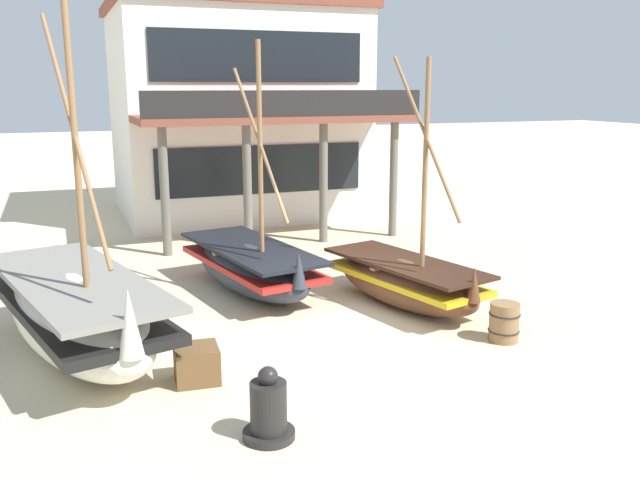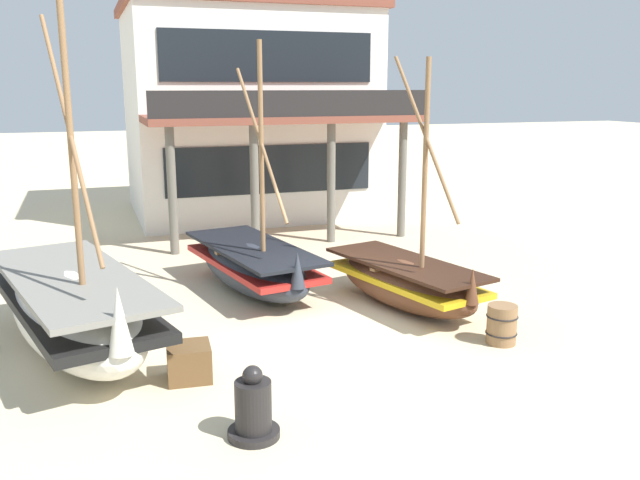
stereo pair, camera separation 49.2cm
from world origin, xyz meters
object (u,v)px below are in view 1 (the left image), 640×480
cargo_crate (197,364)px  harbor_building_main (235,111)px  capstan_winch (269,410)px  fishing_boat_centre_large (78,313)px  wooden_barrel (504,322)px  fishing_boat_far_right (405,281)px  fishing_boat_near_left (252,266)px

cargo_crate → harbor_building_main: size_ratio=0.07×
capstan_winch → fishing_boat_centre_large: bearing=119.8°
fishing_boat_centre_large → harbor_building_main: harbor_building_main is taller
wooden_barrel → harbor_building_main: bearing=94.9°
fishing_boat_centre_large → fishing_boat_far_right: 6.35m
fishing_boat_near_left → fishing_boat_far_right: 3.41m
fishing_boat_near_left → harbor_building_main: size_ratio=0.56×
capstan_winch → harbor_building_main: (3.68, 15.86, 3.19)m
capstan_winch → wooden_barrel: bearing=19.7°
fishing_boat_near_left → capstan_winch: 6.43m
fishing_boat_near_left → wooden_barrel: 5.62m
wooden_barrel → fishing_boat_far_right: bearing=106.5°
fishing_boat_centre_large → harbor_building_main: size_ratio=0.59×
harbor_building_main → fishing_boat_near_left: bearing=-102.6°
fishing_boat_far_right → capstan_winch: 5.88m
fishing_boat_near_left → cargo_crate: 4.67m
wooden_barrel → fishing_boat_centre_large: bearing=164.2°
fishing_boat_near_left → fishing_boat_centre_large: size_ratio=0.94×
wooden_barrel → capstan_winch: bearing=-160.3°
fishing_boat_near_left → wooden_barrel: fishing_boat_near_left is taller
wooden_barrel → harbor_building_main: (-1.22, 14.11, 3.22)m
fishing_boat_far_right → fishing_boat_near_left: bearing=141.4°
fishing_boat_far_right → harbor_building_main: 12.13m
fishing_boat_far_right → cargo_crate: (-4.71, -2.06, -0.27)m
fishing_boat_far_right → harbor_building_main: (-0.51, 11.74, 3.03)m
cargo_crate → fishing_boat_centre_large: bearing=134.0°
fishing_boat_near_left → fishing_boat_far_right: (2.66, -2.13, -0.03)m
wooden_barrel → cargo_crate: (-5.41, 0.31, -0.07)m
fishing_boat_far_right → wooden_barrel: bearing=-73.5°
wooden_barrel → harbor_building_main: harbor_building_main is taller
fishing_boat_near_left → cargo_crate: fishing_boat_near_left is taller
fishing_boat_near_left → harbor_building_main: 10.30m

